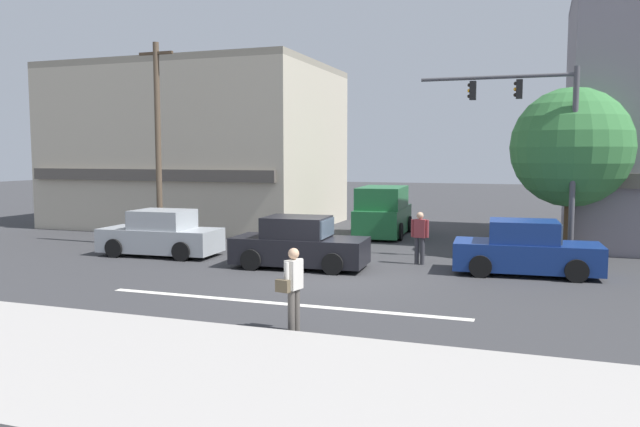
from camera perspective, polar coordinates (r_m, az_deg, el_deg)
ground_plane at (r=17.97m, az=0.55°, el=-5.74°), size 120.00×120.00×0.00m
lane_marking_stripe at (r=14.78m, az=-3.89°, el=-8.19°), size 9.00×0.24×0.01m
sidewalk_curb at (r=10.53m, az=-15.02°, el=-13.58°), size 40.00×5.00×0.16m
building_left_block at (r=31.72m, az=-10.99°, el=6.00°), size 12.72×8.93×7.72m
street_tree at (r=22.70m, az=22.01°, el=5.61°), size 4.02×4.02×5.73m
utility_pole_near_left at (r=24.18m, az=-14.59°, el=6.35°), size 1.40×0.22×7.60m
utility_pole_far_right at (r=25.80m, az=26.55°, el=6.04°), size 1.40×0.22×7.73m
traffic_light_mast at (r=21.07m, az=19.58°, el=7.00°), size 4.89×0.27×6.20m
van_parked_curbside at (r=26.87m, az=5.79°, el=0.11°), size 2.29×4.72×2.11m
sedan_waiting_far at (r=19.20m, az=-1.90°, el=-2.87°), size 4.19×2.06×1.58m
sedan_crossing_center at (r=19.07m, az=18.31°, el=-3.20°), size 4.20×2.08×1.58m
sedan_crossing_leftbound at (r=22.19m, az=-14.34°, el=-1.92°), size 4.18×2.04×1.58m
pedestrian_foreground_with_bag at (r=12.22m, az=-2.49°, el=-6.52°), size 0.40×0.67×1.67m
pedestrian_mid_crossing at (r=19.97m, az=9.11°, el=-1.93°), size 0.57×0.24×1.67m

